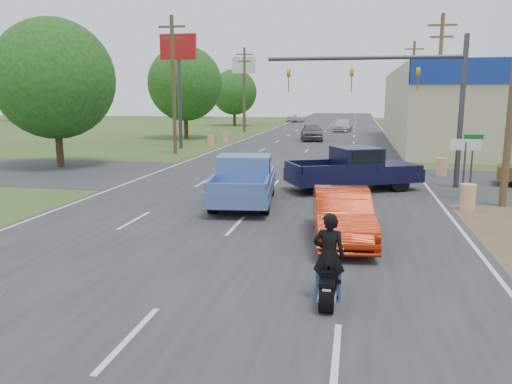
% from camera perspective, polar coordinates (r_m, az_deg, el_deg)
% --- Properties ---
extents(ground, '(200.00, 200.00, 0.00)m').
position_cam_1_polar(ground, '(9.42, -14.29, -15.99)').
color(ground, '#3A5120').
rests_on(ground, ground).
extents(main_road, '(15.00, 180.00, 0.02)m').
position_cam_1_polar(main_road, '(47.88, 6.74, 5.68)').
color(main_road, '#2D2D30').
rests_on(main_road, ground).
extents(cross_road, '(120.00, 10.00, 0.02)m').
position_cam_1_polar(cross_road, '(26.16, 2.82, 1.55)').
color(cross_road, '#2D2D30').
rests_on(cross_road, ground).
extents(utility_pole_2, '(2.00, 0.28, 10.00)m').
position_cam_1_polar(utility_pole_2, '(38.98, 20.16, 11.78)').
color(utility_pole_2, '#4C3823').
rests_on(utility_pole_2, ground).
extents(utility_pole_3, '(2.00, 0.28, 10.00)m').
position_cam_1_polar(utility_pole_3, '(56.84, 17.41, 11.42)').
color(utility_pole_3, '#4C3823').
rests_on(utility_pole_3, ground).
extents(utility_pole_5, '(2.00, 0.28, 10.00)m').
position_cam_1_polar(utility_pole_5, '(37.96, -9.42, 12.33)').
color(utility_pole_5, '#4C3823').
rests_on(utility_pole_5, ground).
extents(utility_pole_6, '(2.00, 0.28, 10.00)m').
position_cam_1_polar(utility_pole_6, '(61.02, -1.32, 11.82)').
color(utility_pole_6, '#4C3823').
rests_on(utility_pole_6, ground).
extents(tree_0, '(7.14, 7.14, 8.84)m').
position_cam_1_polar(tree_0, '(32.81, -22.04, 11.87)').
color(tree_0, '#422D19').
rests_on(tree_0, ground).
extents(tree_1, '(7.56, 7.56, 9.36)m').
position_cam_1_polar(tree_1, '(52.49, -8.12, 12.17)').
color(tree_1, '#422D19').
rests_on(tree_1, ground).
extents(tree_2, '(6.72, 6.72, 8.32)m').
position_cam_1_polar(tree_2, '(75.72, -2.50, 11.33)').
color(tree_2, '#422D19').
rests_on(tree_2, ground).
extents(tree_4, '(9.24, 9.24, 11.44)m').
position_cam_1_polar(tree_4, '(101.37, -24.67, 11.29)').
color(tree_4, '#422D19').
rests_on(tree_4, ground).
extents(tree_5, '(7.98, 7.98, 9.88)m').
position_cam_1_polar(tree_5, '(105.86, 26.11, 10.61)').
color(tree_5, '#422D19').
rests_on(tree_5, ground).
extents(tree_6, '(8.82, 8.82, 10.92)m').
position_cam_1_polar(tree_6, '(107.99, -7.10, 11.91)').
color(tree_6, '#422D19').
rests_on(tree_6, ground).
extents(barrel_0, '(0.56, 0.56, 1.00)m').
position_cam_1_polar(barrel_0, '(20.33, 23.04, -0.56)').
color(barrel_0, orange).
rests_on(barrel_0, ground).
extents(barrel_1, '(0.56, 0.56, 1.00)m').
position_cam_1_polar(barrel_1, '(28.66, 20.48, 2.69)').
color(barrel_1, orange).
rests_on(barrel_1, ground).
extents(barrel_2, '(0.56, 0.56, 1.00)m').
position_cam_1_polar(barrel_2, '(43.48, -5.19, 5.85)').
color(barrel_2, orange).
rests_on(barrel_2, ground).
extents(barrel_3, '(0.56, 0.56, 1.00)m').
position_cam_1_polar(barrel_3, '(47.24, -3.46, 6.26)').
color(barrel_3, orange).
rests_on(barrel_3, ground).
extents(pole_sign_left_near, '(3.00, 0.35, 9.20)m').
position_cam_1_polar(pole_sign_left_near, '(42.15, -8.84, 14.70)').
color(pole_sign_left_near, '#3F3F44').
rests_on(pole_sign_left_near, ground).
extents(pole_sign_left_far, '(3.00, 0.35, 9.20)m').
position_cam_1_polar(pole_sign_left_far, '(65.20, -1.42, 13.38)').
color(pole_sign_left_far, '#3F3F44').
rests_on(pole_sign_left_far, ground).
extents(lane_sign, '(1.20, 0.08, 2.52)m').
position_cam_1_polar(lane_sign, '(22.11, 22.79, 3.98)').
color(lane_sign, '#3F3F44').
rests_on(lane_sign, ground).
extents(street_name_sign, '(0.80, 0.08, 2.61)m').
position_cam_1_polar(street_name_sign, '(23.72, 23.46, 3.63)').
color(street_name_sign, '#3F3F44').
rests_on(street_name_sign, ground).
extents(signal_mast, '(9.12, 0.40, 7.00)m').
position_cam_1_polar(signal_mast, '(24.64, 16.38, 11.76)').
color(signal_mast, '#3F3F44').
rests_on(signal_mast, ground).
extents(red_convertible, '(2.12, 4.76, 1.52)m').
position_cam_1_polar(red_convertible, '(14.91, 9.82, -2.70)').
color(red_convertible, '#AD2208').
rests_on(red_convertible, ground).
extents(motorcycle, '(0.59, 1.92, 0.98)m').
position_cam_1_polar(motorcycle, '(10.57, 8.23, -10.18)').
color(motorcycle, black).
rests_on(motorcycle, ground).
extents(rider, '(0.66, 0.44, 1.80)m').
position_cam_1_polar(rider, '(10.45, 8.31, -7.70)').
color(rider, black).
rests_on(rider, ground).
extents(blue_pickup, '(2.91, 6.07, 1.94)m').
position_cam_1_polar(blue_pickup, '(19.89, -1.35, 1.47)').
color(blue_pickup, black).
rests_on(blue_pickup, ground).
extents(navy_pickup, '(6.35, 4.68, 1.97)m').
position_cam_1_polar(navy_pickup, '(23.20, 11.39, 2.64)').
color(navy_pickup, black).
rests_on(navy_pickup, ground).
extents(distant_car_grey, '(2.71, 5.16, 1.67)m').
position_cam_1_polar(distant_car_grey, '(49.69, 6.36, 6.83)').
color(distant_car_grey, '#56565B').
rests_on(distant_car_grey, ground).
extents(distant_car_silver, '(2.57, 5.38, 1.51)m').
position_cam_1_polar(distant_car_silver, '(63.75, 9.85, 7.52)').
color(distant_car_silver, silver).
rests_on(distant_car_silver, ground).
extents(distant_car_white, '(3.09, 5.31, 1.39)m').
position_cam_1_polar(distant_car_white, '(87.56, 4.59, 8.44)').
color(distant_car_white, white).
rests_on(distant_car_white, ground).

